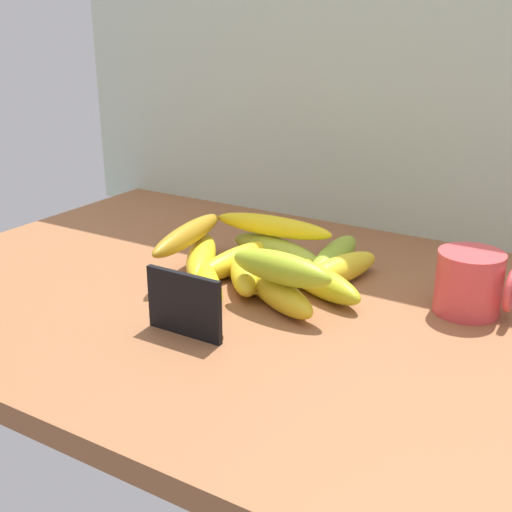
% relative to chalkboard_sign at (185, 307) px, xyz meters
% --- Properties ---
extents(counter_top, '(1.10, 0.76, 0.03)m').
position_rel_chalkboard_sign_xyz_m(counter_top, '(0.01, 0.15, -0.05)').
color(counter_top, '#935A36').
rests_on(counter_top, ground).
extents(back_wall, '(1.30, 0.02, 0.70)m').
position_rel_chalkboard_sign_xyz_m(back_wall, '(0.01, 0.54, 0.28)').
color(back_wall, beige).
rests_on(back_wall, ground).
extents(chalkboard_sign, '(0.11, 0.02, 0.08)m').
position_rel_chalkboard_sign_xyz_m(chalkboard_sign, '(0.00, 0.00, 0.00)').
color(chalkboard_sign, black).
rests_on(chalkboard_sign, counter_top).
extents(coffee_mug, '(0.10, 0.09, 0.09)m').
position_rel_chalkboard_sign_xyz_m(coffee_mug, '(0.29, 0.26, 0.00)').
color(coffee_mug, '#E24648').
rests_on(coffee_mug, counter_top).
extents(banana_0, '(0.17, 0.17, 0.04)m').
position_rel_chalkboard_sign_xyz_m(banana_0, '(-0.07, 0.14, -0.02)').
color(banana_0, yellow).
rests_on(banana_0, counter_top).
extents(banana_1, '(0.14, 0.19, 0.04)m').
position_rel_chalkboard_sign_xyz_m(banana_1, '(-0.11, 0.19, -0.02)').
color(banana_1, yellow).
rests_on(banana_1, counter_top).
extents(banana_2, '(0.08, 0.17, 0.04)m').
position_rel_chalkboard_sign_xyz_m(banana_2, '(0.09, 0.26, -0.02)').
color(banana_2, yellow).
rests_on(banana_2, counter_top).
extents(banana_3, '(0.17, 0.11, 0.04)m').
position_rel_chalkboard_sign_xyz_m(banana_3, '(0.09, 0.20, -0.02)').
color(banana_3, gold).
rests_on(banana_3, counter_top).
extents(banana_4, '(0.19, 0.08, 0.04)m').
position_rel_chalkboard_sign_xyz_m(banana_4, '(-0.03, 0.28, -0.02)').
color(banana_4, '#9DAF35').
rests_on(banana_4, counter_top).
extents(banana_5, '(0.07, 0.16, 0.03)m').
position_rel_chalkboard_sign_xyz_m(banana_5, '(0.03, 0.20, -0.02)').
color(banana_5, gold).
rests_on(banana_5, counter_top).
extents(banana_6, '(0.15, 0.11, 0.04)m').
position_rel_chalkboard_sign_xyz_m(banana_6, '(0.06, 0.13, -0.02)').
color(banana_6, gold).
rests_on(banana_6, counter_top).
extents(banana_7, '(0.12, 0.15, 0.04)m').
position_rel_chalkboard_sign_xyz_m(banana_7, '(-0.02, 0.17, -0.02)').
color(banana_7, yellow).
rests_on(banana_7, counter_top).
extents(banana_8, '(0.06, 0.18, 0.04)m').
position_rel_chalkboard_sign_xyz_m(banana_8, '(-0.06, 0.22, -0.02)').
color(banana_8, yellow).
rests_on(banana_8, counter_top).
extents(banana_9, '(0.07, 0.20, 0.04)m').
position_rel_chalkboard_sign_xyz_m(banana_9, '(0.06, 0.30, -0.02)').
color(banana_9, '#95B530').
rests_on(banana_9, counter_top).
extents(banana_10, '(0.21, 0.04, 0.03)m').
position_rel_chalkboard_sign_xyz_m(banana_10, '(-0.04, 0.29, 0.02)').
color(banana_10, yellow).
rests_on(banana_10, banana_4).
extents(banana_11, '(0.06, 0.21, 0.03)m').
position_rel_chalkboard_sign_xyz_m(banana_11, '(-0.13, 0.18, 0.02)').
color(banana_11, '#B0811D').
rests_on(banana_11, banana_1).
extents(banana_12, '(0.16, 0.06, 0.04)m').
position_rel_chalkboard_sign_xyz_m(banana_12, '(0.07, 0.13, 0.02)').
color(banana_12, '#A5BE25').
rests_on(banana_12, banana_6).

